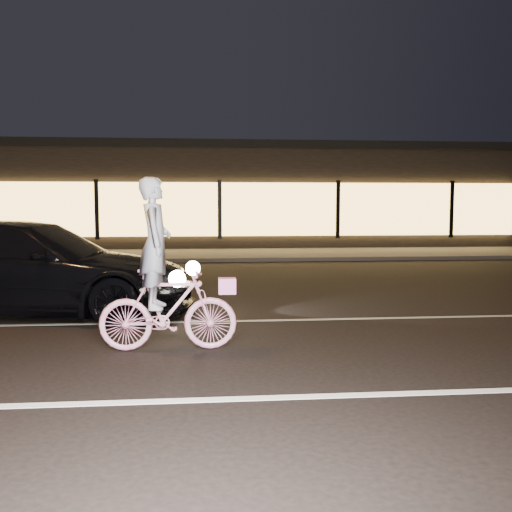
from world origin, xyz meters
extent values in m
plane|color=black|center=(0.00, 0.00, 0.00)|extent=(90.00, 90.00, 0.00)
cube|color=silver|center=(0.00, -1.50, 0.00)|extent=(60.00, 0.12, 0.01)
cube|color=gray|center=(0.00, 2.00, 0.00)|extent=(60.00, 0.10, 0.01)
cube|color=#383533|center=(0.00, 13.00, 0.06)|extent=(30.00, 4.00, 0.12)
cube|color=black|center=(0.00, 19.00, 2.00)|extent=(25.00, 8.00, 4.00)
cube|color=black|center=(0.00, 19.00, 4.05)|extent=(25.40, 8.40, 0.30)
cube|color=#F1B454|center=(0.00, 14.90, 1.60)|extent=(23.00, 0.15, 2.00)
cube|color=black|center=(-4.50, 14.82, 1.60)|extent=(0.15, 0.08, 2.20)
cube|color=black|center=(0.00, 14.82, 1.60)|extent=(0.15, 0.08, 2.20)
cube|color=black|center=(4.50, 14.82, 1.60)|extent=(0.15, 0.08, 2.20)
cube|color=black|center=(9.00, 14.82, 1.60)|extent=(0.15, 0.08, 2.20)
imported|color=#E93673|center=(-1.07, 0.34, 0.50)|extent=(1.67, 0.47, 1.01)
imported|color=white|center=(-1.22, 0.34, 1.32)|extent=(0.38, 0.58, 1.58)
cube|color=#F355B8|center=(-0.36, 0.34, 0.79)|extent=(0.21, 0.17, 0.19)
imported|color=black|center=(-3.40, 2.85, 0.76)|extent=(5.47, 2.87, 1.51)
sphere|color=#FFF2BF|center=(-0.82, 3.16, 0.69)|extent=(0.25, 0.25, 0.25)
sphere|color=#FFF2BF|center=(-1.03, 1.79, 0.69)|extent=(0.25, 0.25, 0.25)
camera|label=1|loc=(-0.65, -6.56, 1.78)|focal=40.00mm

